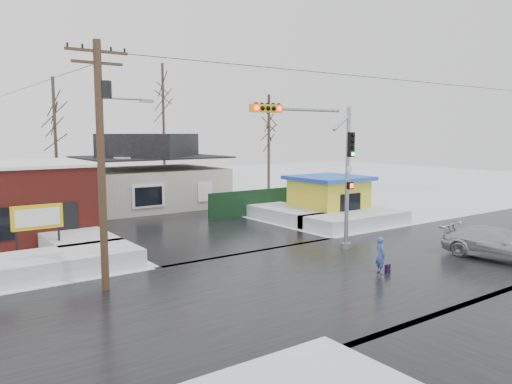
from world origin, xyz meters
TOP-DOWN VIEW (x-y plane):
  - ground at (0.00, 0.00)m, footprint 120.00×120.00m
  - road_ns at (0.00, 0.00)m, footprint 10.00×120.00m
  - road_ew at (0.00, 0.00)m, footprint 120.00×10.00m
  - snowbank_nw at (-9.00, 7.00)m, footprint 7.00×3.00m
  - snowbank_ne at (9.00, 7.00)m, footprint 7.00×3.00m
  - snowbank_nside_w at (-7.00, 12.00)m, footprint 3.00×8.00m
  - snowbank_nside_e at (7.00, 12.00)m, footprint 3.00×8.00m
  - traffic_signal at (2.43, 2.97)m, footprint 6.05×0.68m
  - utility_pole at (-7.93, 3.50)m, footprint 3.15×0.44m
  - marquee_sign at (-9.00, 9.49)m, footprint 2.20×0.21m
  - house at (2.00, 22.00)m, footprint 10.40×8.40m
  - kiosk at (9.50, 9.99)m, footprint 4.60×4.60m
  - fence at (6.50, 14.00)m, footprint 8.00×0.12m
  - tree_far_left at (-4.00, 26.00)m, footprint 3.00×3.00m
  - tree_far_mid at (6.00, 28.00)m, footprint 3.00×3.00m
  - tree_far_right at (12.00, 20.00)m, footprint 3.00×3.00m
  - pedestrian at (1.95, -0.93)m, footprint 0.53×0.64m
  - car at (8.07, -2.55)m, footprint 2.62×5.15m
  - shopping_bag at (2.22, -1.10)m, footprint 0.30×0.16m

SIDE VIEW (x-z plane):
  - ground at x=0.00m, z-range 0.00..0.00m
  - road_ns at x=0.00m, z-range 0.00..0.02m
  - road_ew at x=0.00m, z-range 0.00..0.02m
  - shopping_bag at x=2.22m, z-range 0.00..0.35m
  - snowbank_nw at x=-9.00m, z-range 0.00..0.80m
  - snowbank_ne at x=9.00m, z-range 0.00..0.80m
  - snowbank_nside_w at x=-7.00m, z-range 0.00..0.80m
  - snowbank_nside_e at x=7.00m, z-range 0.00..0.80m
  - car at x=8.07m, z-range 0.00..1.43m
  - pedestrian at x=1.95m, z-range 0.00..1.51m
  - fence at x=6.50m, z-range 0.00..1.80m
  - kiosk at x=9.50m, z-range 0.03..2.90m
  - marquee_sign at x=-9.00m, z-range 0.65..3.20m
  - house at x=2.00m, z-range -0.26..5.50m
  - traffic_signal at x=2.43m, z-range 1.04..8.04m
  - utility_pole at x=-7.93m, z-range 0.61..9.61m
  - tree_far_right at x=12.00m, z-range 2.66..11.66m
  - tree_far_left at x=-4.00m, z-range 2.95..12.95m
  - tree_far_mid at x=6.00m, z-range 3.54..15.54m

